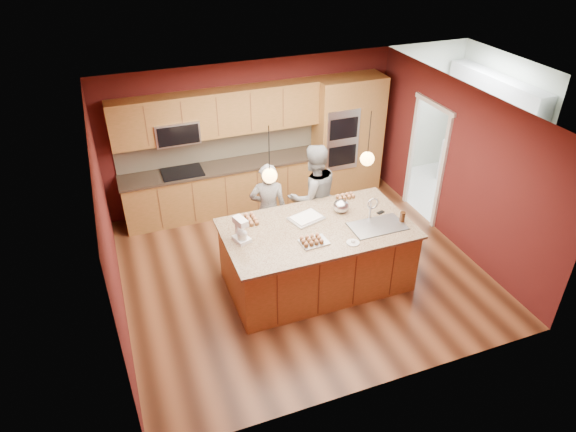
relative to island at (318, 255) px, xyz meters
name	(u,v)px	position (x,y,z in m)	size (l,w,h in m)	color
floor	(300,268)	(-0.12, 0.40, -0.52)	(5.50, 5.50, 0.00)	#442414
ceiling	(303,109)	(-0.12, 0.40, 2.18)	(5.50, 5.50, 0.00)	white
wall_back	(251,133)	(-0.12, 2.90, 0.83)	(5.50, 5.50, 0.00)	#511816
wall_front	(387,303)	(-0.12, -2.10, 0.83)	(5.50, 5.50, 0.00)	#511816
wall_left	(108,233)	(-2.87, 0.40, 0.83)	(5.00, 5.00, 0.00)	#511816
wall_right	(457,167)	(2.63, 0.40, 0.83)	(5.00, 5.00, 0.00)	#511816
cabinet_run	(221,162)	(-0.80, 2.65, 0.47)	(3.74, 0.64, 2.30)	olive
oven_column	(347,135)	(1.73, 2.59, 0.63)	(1.30, 0.62, 2.30)	olive
doorway_trim	(426,163)	(2.61, 1.20, 0.53)	(0.08, 1.11, 2.20)	silver
laundry_room	(495,96)	(4.23, 1.60, 1.43)	(2.60, 2.70, 2.70)	silver
pendant_left	(270,175)	(-0.74, 0.00, 1.49)	(0.20, 0.20, 0.80)	black
pendant_right	(367,158)	(0.71, 0.00, 1.49)	(0.20, 0.20, 0.80)	black
island	(318,255)	(0.00, 0.00, 0.00)	(2.76, 1.54, 1.40)	olive
person_left	(268,210)	(-0.43, 1.03, 0.30)	(0.60, 0.39, 1.64)	black
person_right	(313,196)	(0.35, 1.03, 0.39)	(0.89, 0.69, 1.82)	slate
stand_mixer	(241,231)	(-1.15, 0.08, 0.65)	(0.25, 0.30, 0.36)	white
sheet_cake	(306,218)	(-0.09, 0.26, 0.52)	(0.56, 0.48, 0.05)	silver
cooling_rack	(314,242)	(-0.22, -0.33, 0.51)	(0.38, 0.27, 0.02)	#B8BBBF
mixing_bowl	(341,206)	(0.49, 0.29, 0.60)	(0.25, 0.25, 0.21)	silver
plate	(353,243)	(0.29, -0.53, 0.51)	(0.18, 0.18, 0.01)	silver
tumbler	(402,217)	(1.21, -0.29, 0.58)	(0.08, 0.08, 0.16)	#361B0B
phone	(381,212)	(1.05, 0.04, 0.50)	(0.12, 0.07, 0.01)	black
cupcakes_left	(246,220)	(-0.95, 0.51, 0.54)	(0.34, 0.34, 0.08)	#BC7B53
cupcakes_rack	(312,240)	(-0.25, -0.33, 0.55)	(0.32, 0.24, 0.07)	#BC7B53
cupcakes_right	(346,196)	(0.74, 0.63, 0.53)	(0.31, 0.15, 0.07)	#BC7B53
washer	(483,174)	(4.07, 1.30, 0.00)	(0.64, 0.66, 1.04)	white
dryer	(459,161)	(4.06, 2.02, -0.07)	(0.56, 0.58, 0.91)	white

